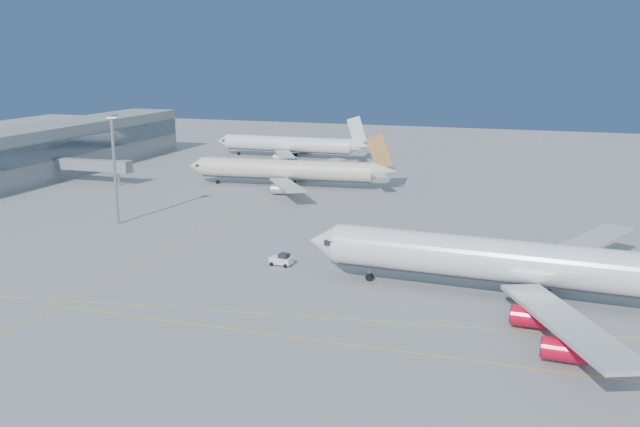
% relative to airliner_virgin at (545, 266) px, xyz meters
% --- Properties ---
extents(ground, '(500.00, 500.00, 0.00)m').
position_rel_airliner_virgin_xyz_m(ground, '(-28.57, -10.42, -5.62)').
color(ground, slate).
rests_on(ground, ground).
extents(terminal, '(18.40, 110.00, 15.00)m').
position_rel_airliner_virgin_xyz_m(terminal, '(-143.50, 74.58, 1.89)').
color(terminal, gray).
rests_on(terminal, ground).
extents(jet_bridge, '(23.60, 3.60, 6.90)m').
position_rel_airliner_virgin_xyz_m(jet_bridge, '(-121.67, 61.58, -0.45)').
color(jet_bridge, gray).
rests_on(jet_bridge, ground).
extents(taxiway_lines, '(118.86, 140.00, 0.02)m').
position_rel_airliner_virgin_xyz_m(taxiway_lines, '(-43.28, -4.08, -5.61)').
color(taxiway_lines, '#E7B00C').
rests_on(taxiway_lines, ground).
extents(airliner_virgin, '(75.63, 67.85, 18.66)m').
position_rel_airliner_virgin_xyz_m(airliner_virgin, '(0.00, 0.00, 0.00)').
color(airliner_virgin, white).
rests_on(airliner_virgin, ground).
extents(airliner_etihad, '(59.23, 54.48, 15.45)m').
position_rel_airliner_virgin_xyz_m(airliner_etihad, '(-68.25, 73.96, -0.92)').
color(airliner_etihad, beige).
rests_on(airliner_etihad, ground).
extents(airliner_third, '(56.79, 52.53, 15.27)m').
position_rel_airliner_virgin_xyz_m(airliner_third, '(-86.66, 124.71, -1.00)').
color(airliner_third, white).
rests_on(airliner_third, ground).
extents(pushback_tug, '(4.11, 2.78, 2.20)m').
position_rel_airliner_virgin_xyz_m(pushback_tug, '(-44.03, 5.00, -4.61)').
color(pushback_tug, white).
rests_on(pushback_tug, ground).
extents(light_mast, '(2.04, 2.04, 23.65)m').
position_rel_airliner_virgin_xyz_m(light_mast, '(-88.97, 22.51, 8.33)').
color(light_mast, gray).
rests_on(light_mast, ground).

